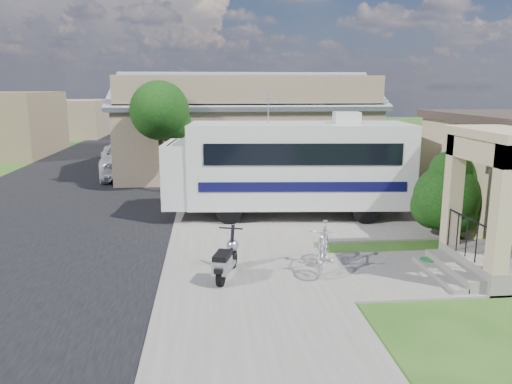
{
  "coord_description": "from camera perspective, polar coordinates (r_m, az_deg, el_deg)",
  "views": [
    {
      "loc": [
        -1.86,
        -11.66,
        4.29
      ],
      "look_at": [
        -0.5,
        2.5,
        1.3
      ],
      "focal_mm": 35.0,
      "sensor_mm": 36.0,
      "label": 1
    }
  ],
  "objects": [
    {
      "name": "sidewalk_slab",
      "position": [
        22.1,
        -3.14,
        0.74
      ],
      "size": [
        4.0,
        80.0,
        0.06
      ],
      "primitive_type": "cube",
      "color": "#615E57",
      "rests_on": "ground"
    },
    {
      "name": "warehouse",
      "position": [
        25.8,
        -1.33,
        6.76
      ],
      "size": [
        12.5,
        8.4,
        5.04
      ],
      "color": "brown",
      "rests_on": "ground"
    },
    {
      "name": "pickup_truck",
      "position": [
        25.38,
        -14.32,
        3.64
      ],
      "size": [
        3.69,
        6.25,
        1.63
      ],
      "primitive_type": "imported",
      "rotation": [
        0.0,
        0.0,
        3.32
      ],
      "color": "silver",
      "rests_on": "ground"
    },
    {
      "name": "ground",
      "position": [
        12.57,
        3.39,
        -8.12
      ],
      "size": [
        120.0,
        120.0,
        0.0
      ],
      "primitive_type": "plane",
      "color": "#1E4312"
    },
    {
      "name": "street_slab",
      "position": [
        22.79,
        -19.7,
        0.35
      ],
      "size": [
        9.0,
        80.0,
        0.02
      ],
      "primitive_type": "cube",
      "color": "black",
      "rests_on": "ground"
    },
    {
      "name": "motorhome",
      "position": [
        16.69,
        3.88,
        3.15
      ],
      "size": [
        8.2,
        3.15,
        4.12
      ],
      "rotation": [
        0.0,
        0.0,
        -0.08
      ],
      "color": "#BABBB6",
      "rests_on": "ground"
    },
    {
      "name": "shrub",
      "position": [
        15.22,
        21.12,
        -0.26
      ],
      "size": [
        2.08,
        1.98,
        2.55
      ],
      "color": "#302315",
      "rests_on": "ground"
    },
    {
      "name": "walk_slab",
      "position": [
        12.47,
        18.04,
        -8.75
      ],
      "size": [
        4.0,
        3.0,
        0.05
      ],
      "primitive_type": "cube",
      "color": "#615E57",
      "rests_on": "ground"
    },
    {
      "name": "garden_hose",
      "position": [
        12.99,
        18.99,
        -7.71
      ],
      "size": [
        0.36,
        0.36,
        0.16
      ],
      "primitive_type": "cylinder",
      "color": "#146529",
      "rests_on": "ground"
    },
    {
      "name": "van",
      "position": [
        32.29,
        -13.86,
        5.34
      ],
      "size": [
        3.17,
        5.87,
        1.62
      ],
      "primitive_type": "imported",
      "rotation": [
        0.0,
        0.0,
        -0.17
      ],
      "color": "silver",
      "rests_on": "ground"
    },
    {
      "name": "street_tree_a",
      "position": [
        20.82,
        -10.66,
        8.8
      ],
      "size": [
        2.44,
        2.4,
        4.58
      ],
      "color": "#302315",
      "rests_on": "ground"
    },
    {
      "name": "distant_bldg_near",
      "position": [
        47.59,
        -21.7,
        7.81
      ],
      "size": [
        8.0,
        7.0,
        3.2
      ],
      "primitive_type": "cube",
      "color": "brown",
      "rests_on": "ground"
    },
    {
      "name": "bicycle",
      "position": [
        11.92,
        7.67,
        -6.48
      ],
      "size": [
        1.12,
        1.93,
        1.12
      ],
      "primitive_type": "imported",
      "rotation": [
        0.0,
        0.0,
        -0.34
      ],
      "color": "#A4A3AA",
      "rests_on": "ground"
    },
    {
      "name": "street_tree_b",
      "position": [
        30.78,
        -9.04,
        10.06
      ],
      "size": [
        2.44,
        2.4,
        4.73
      ],
      "color": "#302315",
      "rests_on": "ground"
    },
    {
      "name": "scooter",
      "position": [
        11.32,
        -3.48,
        -7.85
      ],
      "size": [
        0.76,
        1.59,
        1.06
      ],
      "rotation": [
        0.0,
        0.0,
        -0.28
      ],
      "color": "black",
      "rests_on": "ground"
    },
    {
      "name": "street_tree_c",
      "position": [
        39.78,
        -8.25,
        10.05
      ],
      "size": [
        2.44,
        2.4,
        4.42
      ],
      "color": "#302315",
      "rests_on": "ground"
    },
    {
      "name": "driveway_slab",
      "position": [
        17.05,
        6.07,
        -2.68
      ],
      "size": [
        7.0,
        6.0,
        0.05
      ],
      "primitive_type": "cube",
      "color": "#615E57",
      "rests_on": "ground"
    }
  ]
}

